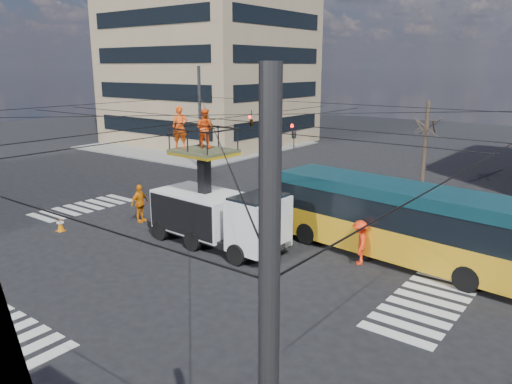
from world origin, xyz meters
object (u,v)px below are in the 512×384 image
object	(u,v)px
utility_truck	(217,202)
city_bus	(399,220)
worker_ground	(140,203)
flagger	(360,242)
traffic_cone	(60,224)

from	to	relation	value
utility_truck	city_bus	distance (m)	7.90
worker_ground	flagger	bearing A→B (deg)	-86.94
flagger	traffic_cone	bearing A→B (deg)	-96.84
traffic_cone	flagger	bearing A→B (deg)	20.57
city_bus	traffic_cone	bearing A→B (deg)	-149.58
utility_truck	city_bus	xyz separation A→B (m)	(7.13, 3.38, -0.32)
city_bus	flagger	distance (m)	1.97
traffic_cone	worker_ground	world-z (taller)	worker_ground
utility_truck	flagger	bearing A→B (deg)	19.75
worker_ground	traffic_cone	bearing A→B (deg)	145.27
utility_truck	worker_ground	world-z (taller)	utility_truck
city_bus	worker_ground	size ratio (longest dim) A/B	5.72
traffic_cone	city_bus	bearing A→B (deg)	24.23
city_bus	flagger	bearing A→B (deg)	-118.47
city_bus	traffic_cone	xyz separation A→B (m)	(-14.70, -6.62, -1.38)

